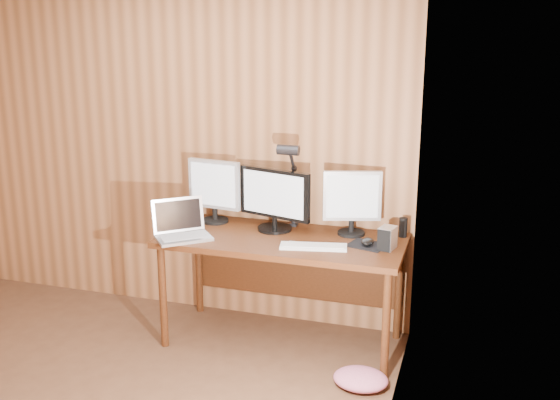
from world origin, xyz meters
The scene contains 13 objects.
desk centered at (0.93, 1.70, 0.63)m, with size 1.60×0.70×0.75m.
monitor_center centered at (0.83, 1.78, 0.97)m, with size 0.53×0.24×0.42m.
monitor_left centered at (0.37, 1.83, 0.99)m, with size 0.40×0.19×0.45m.
monitor_right centered at (1.35, 1.83, 0.98)m, with size 0.38×0.18×0.43m.
laptop centered at (0.29, 1.45, 0.81)m, with size 0.43×0.42×0.25m.
keyboard centered at (1.18, 1.50, 0.76)m, with size 0.44×0.21×0.02m.
mousepad centered at (1.49, 1.64, 0.75)m, with size 0.23×0.19×0.00m, color black.
mouse centered at (1.49, 1.64, 0.77)m, with size 0.07×0.12×0.04m, color black.
hard_drive centered at (1.62, 1.61, 0.82)m, with size 0.11×0.15×0.14m.
phone centered at (1.03, 1.50, 0.76)m, with size 0.05×0.10×0.01m.
speaker centered at (1.68, 1.89, 0.81)m, with size 0.05×0.05×0.13m, color black.
desk_lamp centered at (0.93, 1.83, 1.14)m, with size 0.15×0.21×0.63m.
fabric_pile centered at (1.55, 1.21, 0.05)m, with size 0.33×0.27×0.11m, color #C6607C, non-canonical shape.
Camera 1 is at (2.13, -2.27, 2.12)m, focal length 42.00 mm.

